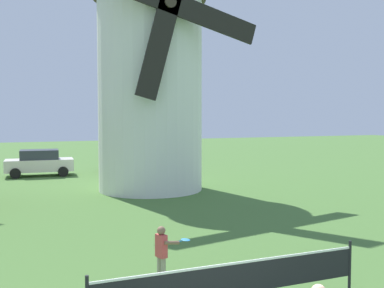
# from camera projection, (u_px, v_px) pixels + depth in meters

# --- Properties ---
(windmill) EXTENTS (8.18, 5.68, 12.38)m
(windmill) POSITION_uv_depth(u_px,v_px,m) (150.00, 64.00, 21.42)
(windmill) COLOR white
(windmill) RESTS_ON ground_plane
(tennis_net) EXTENTS (5.21, 0.06, 1.10)m
(tennis_net) POSITION_uv_depth(u_px,v_px,m) (234.00, 279.00, 7.97)
(tennis_net) COLOR black
(tennis_net) RESTS_ON ground_plane
(player_far) EXTENTS (0.78, 0.40, 1.22)m
(player_far) POSITION_uv_depth(u_px,v_px,m) (162.00, 250.00, 9.64)
(player_far) COLOR #9E937F
(player_far) RESTS_ON ground_plane
(parked_car_cream) EXTENTS (3.96, 2.08, 1.56)m
(parked_car_cream) POSITION_uv_depth(u_px,v_px,m) (39.00, 162.00, 26.79)
(parked_car_cream) COLOR silver
(parked_car_cream) RESTS_ON ground_plane
(parked_car_black) EXTENTS (4.27, 2.35, 1.56)m
(parked_car_black) POSITION_uv_depth(u_px,v_px,m) (134.00, 158.00, 29.22)
(parked_car_black) COLOR #1E232D
(parked_car_black) RESTS_ON ground_plane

